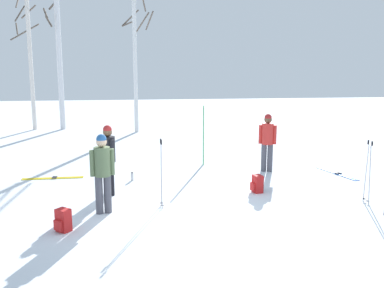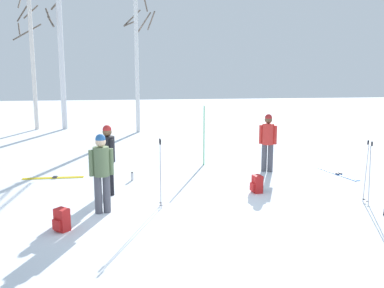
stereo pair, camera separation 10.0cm
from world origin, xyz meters
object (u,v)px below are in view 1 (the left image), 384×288
object	(u,v)px
person_1	(102,168)
water_bottle_0	(132,177)
ski_poles_0	(368,170)
birch_tree_4	(135,42)
ski_pair_lying_0	(337,173)
backpack_0	(257,184)
ski_pair_lying_1	(53,178)
person_2	(108,155)
ski_pair_planted_1	(203,136)
ski_poles_1	(161,172)
birch_tree_2	(29,49)
person_0	(267,139)
backpack_1	(63,221)
birch_tree_3	(58,43)

from	to	relation	value
person_1	water_bottle_0	world-z (taller)	person_1
ski_poles_0	birch_tree_4	bearing A→B (deg)	114.63
ski_pair_lying_0	backpack_0	bearing A→B (deg)	-151.73
backpack_0	ski_pair_lying_1	bearing A→B (deg)	159.08
person_2	water_bottle_0	size ratio (longest dim) A/B	7.35
ski_pair_planted_1	ski_pair_lying_0	size ratio (longest dim) A/B	1.14
backpack_0	birch_tree_4	world-z (taller)	birch_tree_4
person_2	water_bottle_0	bearing A→B (deg)	66.48
backpack_0	water_bottle_0	size ratio (longest dim) A/B	1.89
ski_poles_1	birch_tree_2	world-z (taller)	birch_tree_2
person_0	ski_pair_planted_1	world-z (taller)	ski_pair_planted_1
ski_pair_lying_0	ski_pair_lying_1	bearing A→B (deg)	176.41
person_1	ski_poles_1	size ratio (longest dim) A/B	1.11
ski_pair_lying_1	backpack_1	distance (m)	4.16
ski_pair_lying_1	water_bottle_0	distance (m)	2.26
backpack_1	person_1	bearing A→B (deg)	54.15
ski_pair_lying_1	backpack_0	bearing A→B (deg)	-20.92
person_1	ski_pair_lying_0	distance (m)	7.05
backpack_0	birch_tree_3	distance (m)	13.85
ski_pair_lying_1	birch_tree_2	world-z (taller)	birch_tree_2
ski_pair_lying_0	birch_tree_3	size ratio (longest dim) A/B	0.20
person_0	ski_poles_1	world-z (taller)	person_0
person_0	ski_poles_1	distance (m)	4.40
ski_pair_planted_1	ski_poles_0	world-z (taller)	ski_pair_planted_1
backpack_0	birch_tree_3	world-z (taller)	birch_tree_3
person_2	birch_tree_4	distance (m)	10.41
ski_pair_lying_1	birch_tree_3	distance (m)	10.46
birch_tree_4	ski_pair_lying_1	bearing A→B (deg)	-106.16
person_2	ski_pair_lying_0	distance (m)	6.64
ski_pair_planted_1	birch_tree_3	distance (m)	10.63
ski_poles_0	ski_poles_1	distance (m)	4.69
person_0	backpack_1	size ratio (longest dim) A/B	3.90
person_2	birch_tree_2	size ratio (longest dim) A/B	0.23
person_2	water_bottle_0	world-z (taller)	person_2
person_0	water_bottle_0	xyz separation A→B (m)	(-3.97, -0.55, -0.87)
ski_pair_lying_0	water_bottle_0	xyz separation A→B (m)	(-5.92, 0.01, 0.10)
ski_poles_0	water_bottle_0	bearing A→B (deg)	153.70
birch_tree_2	ski_pair_lying_0	bearing A→B (deg)	-43.33
water_bottle_0	ski_poles_0	bearing A→B (deg)	-26.30
ski_poles_0	ski_poles_1	xyz separation A→B (m)	(-4.69, 0.28, 0.04)
ski_poles_1	birch_tree_3	xyz separation A→B (m)	(-4.12, 12.41, 3.29)
person_2	ski_pair_lying_1	size ratio (longest dim) A/B	1.03
ski_pair_lying_0	ski_poles_1	bearing A→B (deg)	-155.82
ski_poles_1	birch_tree_2	xyz separation A→B (m)	(-5.46, 12.45, 3.00)
ski_poles_1	backpack_1	xyz separation A→B (m)	(-1.95, -1.18, -0.61)
person_0	person_2	world-z (taller)	same
ski_poles_1	birch_tree_4	world-z (taller)	birch_tree_4
ski_pair_planted_1	ski_poles_0	distance (m)	5.31
birch_tree_3	backpack_0	bearing A→B (deg)	-60.50
ski_pair_lying_0	birch_tree_3	bearing A→B (deg)	132.97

